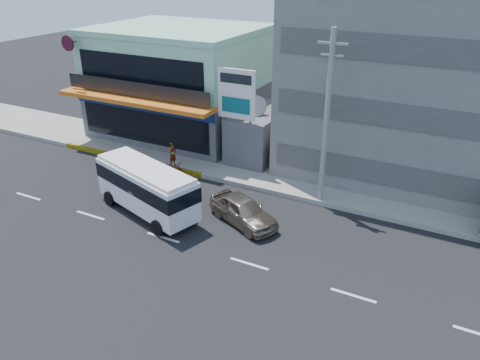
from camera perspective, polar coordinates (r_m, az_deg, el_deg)
name	(u,v)px	position (r m, az deg, el deg)	size (l,w,h in m)	color
ground	(163,238)	(24.80, -9.35, -6.94)	(120.00, 120.00, 0.00)	black
sidewalk	(315,183)	(30.15, 9.16, -0.35)	(70.00, 5.00, 0.30)	gray
shop_building	(181,84)	(38.08, -7.25, 11.50)	(12.40, 11.70, 8.00)	#403F44
concrete_building	(429,66)	(32.20, 22.00, 12.76)	(16.00, 12.00, 14.00)	gray
gap_structure	(261,135)	(33.32, 2.60, 5.54)	(3.00, 6.00, 3.50)	#403F44
satellite_dish	(255,114)	(31.87, 1.90, 8.07)	(1.50, 1.50, 0.15)	slate
billboard	(236,100)	(30.15, -0.43, 9.73)	(2.60, 0.18, 6.90)	gray
utility_pole_near	(327,120)	(26.14, 10.50, 7.26)	(1.60, 0.30, 10.00)	#999993
minibus	(146,186)	(26.45, -11.34, -0.67)	(7.18, 4.12, 2.86)	white
sedan	(243,210)	(25.39, 0.37, -3.73)	(1.79, 4.44, 1.51)	tan
motorcycle_rider	(173,164)	(31.40, -8.12, 1.98)	(1.77, 0.75, 2.21)	#5A0C15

